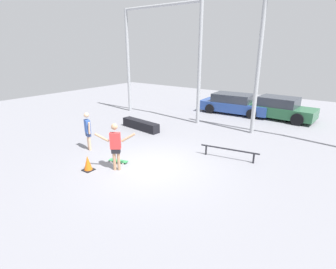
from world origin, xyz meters
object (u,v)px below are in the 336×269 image
at_px(skateboard, 118,161).
at_px(traffic_cone, 88,163).
at_px(grind_box, 141,125).
at_px(bystander, 88,129).
at_px(parked_car_green, 279,108).
at_px(grind_rail, 229,151).
at_px(skateboarder, 115,144).
at_px(parked_car_blue, 234,104).

xyz_separation_m(skateboard, traffic_cone, (-0.36, -1.09, 0.20)).
distance_m(grind_box, bystander, 3.57).
distance_m(skateboard, parked_car_green, 10.80).
height_order(grind_rail, parked_car_green, parked_car_green).
height_order(skateboarder, skateboard, skateboarder).
height_order(skateboard, bystander, bystander).
bearing_deg(skateboard, bystander, 158.66).
bearing_deg(skateboarder, grind_box, 86.17).
bearing_deg(traffic_cone, grind_box, 110.69).
height_order(parked_car_blue, parked_car_green, parked_car_green).
relative_size(grind_box, parked_car_blue, 0.53).
xyz_separation_m(skateboarder, bystander, (-2.38, 0.67, -0.07)).
relative_size(grind_box, grind_rail, 1.07).
bearing_deg(skateboard, parked_car_blue, 72.61).
bearing_deg(grind_box, skateboard, -59.57).
bearing_deg(parked_car_green, grind_rail, -86.05).
bearing_deg(parked_car_green, skateboard, -103.61).
xyz_separation_m(skateboarder, grind_box, (-2.61, 4.18, -0.74)).
xyz_separation_m(parked_car_green, traffic_cone, (-3.54, -11.40, -0.38)).
height_order(grind_box, parked_car_green, parked_car_green).
relative_size(grind_rail, parked_car_green, 0.56).
bearing_deg(parked_car_green, skateboarder, -100.79).
bearing_deg(bystander, skateboard, -164.18).
bearing_deg(grind_box, traffic_cone, -69.31).
bearing_deg(parked_car_blue, grind_box, -115.04).
height_order(skateboard, grind_rail, grind_rail).
distance_m(grind_rail, bystander, 5.82).
height_order(skateboarder, bystander, skateboarder).
height_order(grind_box, grind_rail, grind_box).
height_order(skateboard, parked_car_blue, parked_car_blue).
bearing_deg(grind_box, grind_rail, -9.69).
relative_size(skateboarder, traffic_cone, 3.13).
height_order(skateboarder, grind_rail, skateboarder).
distance_m(bystander, traffic_cone, 2.15).
distance_m(grind_rail, traffic_cone, 5.29).
distance_m(skateboarder, grind_box, 4.98).
bearing_deg(parked_car_green, parked_car_blue, -172.20).
bearing_deg(skateboarder, parked_car_green, 39.93).
xyz_separation_m(skateboarder, grind_rail, (2.80, 3.25, -0.64)).
distance_m(grind_box, parked_car_green, 8.51).
xyz_separation_m(skateboarder, traffic_cone, (-0.79, -0.63, -0.71)).
height_order(skateboarder, parked_car_green, skateboarder).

